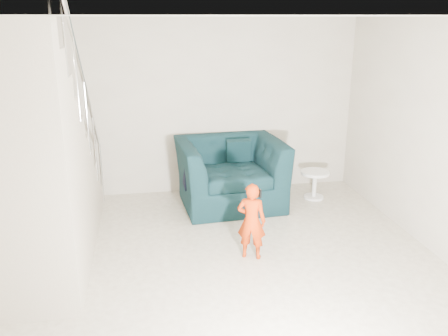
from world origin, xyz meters
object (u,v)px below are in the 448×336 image
at_px(side_table, 315,180).
at_px(staircase, 37,188).
at_px(armchair, 230,173).
at_px(toddler, 251,221).

distance_m(side_table, staircase, 4.07).
bearing_deg(side_table, armchair, 179.88).
bearing_deg(staircase, side_table, 22.21).
xyz_separation_m(toddler, side_table, (1.39, 1.69, -0.16)).
height_order(armchair, staircase, staircase).
distance_m(armchair, staircase, 2.88).
bearing_deg(toddler, armchair, -70.74).
xyz_separation_m(armchair, toddler, (-0.07, -1.69, -0.03)).
relative_size(armchair, side_table, 3.41).
height_order(armchair, side_table, armchair).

